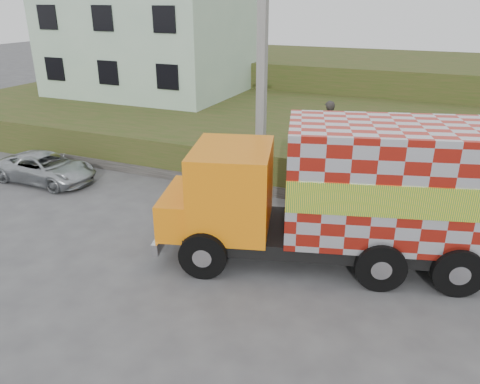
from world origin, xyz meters
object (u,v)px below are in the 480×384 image
at_px(cargo_truck, 342,193).
at_px(suv, 46,168).
at_px(pedestrian, 328,127).
at_px(cow, 190,215).
at_px(utility_pole, 262,78).

xyz_separation_m(cargo_truck, suv, (-11.61, 1.37, -1.39)).
relative_size(cargo_truck, pedestrian, 4.74).
bearing_deg(cargo_truck, pedestrian, 92.29).
xyz_separation_m(cargo_truck, cow, (-4.35, -0.32, -1.31)).
relative_size(cargo_truck, suv, 2.21).
xyz_separation_m(suv, pedestrian, (10.12, 3.16, 1.88)).
bearing_deg(suv, cargo_truck, -96.28).
height_order(cargo_truck, suv, cargo_truck).
relative_size(cow, pedestrian, 0.80).
bearing_deg(pedestrian, cargo_truck, 87.53).
relative_size(cow, suv, 0.37).
distance_m(utility_pole, cargo_truck, 5.91).
distance_m(utility_pole, pedestrian, 2.86).
distance_m(cargo_truck, suv, 11.78).
distance_m(cow, pedestrian, 5.91).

